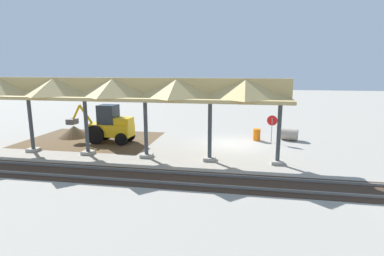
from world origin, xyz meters
TOP-DOWN VIEW (x-y plane):
  - ground_plane at (0.00, 0.00)m, footprint 120.00×120.00m
  - dirt_work_zone at (10.83, 0.48)m, footprint 9.84×7.00m
  - platform_canopy at (7.12, 4.30)m, footprint 20.96×3.20m
  - rail_tracks at (0.00, 7.75)m, footprint 60.00×2.58m
  - stop_sign at (-2.85, -1.00)m, footprint 0.75×0.16m
  - backhoe at (9.05, 1.10)m, footprint 5.20×1.82m
  - dirt_mound at (12.75, -0.15)m, footprint 5.16×5.16m
  - concrete_pipe at (-4.29, -1.97)m, footprint 1.39×1.21m
  - traffic_barrel at (-1.79, -1.43)m, footprint 0.56×0.56m

SIDE VIEW (x-z plane):
  - ground_plane at x=0.00m, z-range 0.00..0.00m
  - dirt_mound at x=12.75m, z-range -0.90..0.90m
  - dirt_work_zone at x=10.83m, z-range 0.00..0.01m
  - rail_tracks at x=0.00m, z-range -0.05..0.10m
  - traffic_barrel at x=-1.79m, z-range 0.00..0.90m
  - concrete_pipe at x=-4.29m, z-range 0.00..0.91m
  - backhoe at x=9.05m, z-range -0.14..2.68m
  - stop_sign at x=-2.85m, z-range 0.44..2.47m
  - platform_canopy at x=7.12m, z-range 1.73..6.63m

